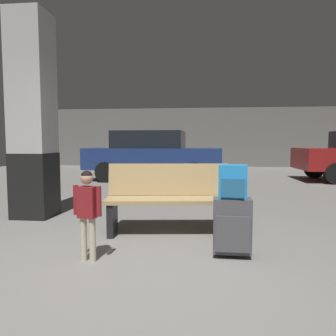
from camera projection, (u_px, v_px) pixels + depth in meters
The scene contains 8 objects.
ground_plane at pixel (174, 200), 6.72m from camera, with size 18.00×18.00×0.10m, color gray.
garage_back_wall at pixel (190, 137), 15.39m from camera, with size 18.00×0.12×2.80m, color slate.
structural_pillar at pixel (33, 117), 4.92m from camera, with size 0.57×0.57×3.13m.
bench at pixel (169, 199), 4.11m from camera, with size 1.65×0.71×0.89m.
suitcase at pixel (232, 226), 3.24m from camera, with size 0.38×0.24×0.60m.
backpack_bright at pixel (233, 182), 3.20m from camera, with size 0.29×0.21×0.34m.
child at pixel (87, 206), 3.11m from camera, with size 0.30×0.20×0.90m.
parked_car_far at pixel (153, 154), 9.86m from camera, with size 4.16×1.92×1.51m.
Camera 1 is at (0.56, -2.62, 1.17)m, focal length 34.11 mm.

